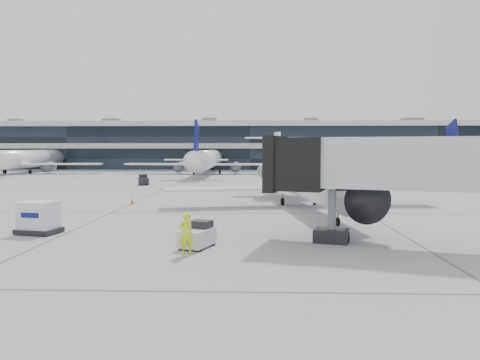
{
  "coord_description": "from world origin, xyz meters",
  "views": [
    {
      "loc": [
        1.34,
        -36.29,
        5.15
      ],
      "look_at": [
        0.13,
        0.09,
        2.6
      ],
      "focal_mm": 35.0,
      "sensor_mm": 36.0,
      "label": 1
    }
  ],
  "objects_px": {
    "jet_bridge": "(468,165)",
    "regional_jet": "(302,180)",
    "baggage_tug": "(198,236)",
    "cargo_uld": "(39,218)",
    "ramp_worker": "(186,234)"
  },
  "relations": [
    {
      "from": "ramp_worker",
      "to": "baggage_tug",
      "type": "relative_size",
      "value": 0.85
    },
    {
      "from": "regional_jet",
      "to": "baggage_tug",
      "type": "height_order",
      "value": "regional_jet"
    },
    {
      "from": "regional_jet",
      "to": "cargo_uld",
      "type": "xyz_separation_m",
      "value": [
        -16.95,
        -13.52,
        -1.39
      ]
    },
    {
      "from": "regional_jet",
      "to": "baggage_tug",
      "type": "distance_m",
      "value": 18.45
    },
    {
      "from": "baggage_tug",
      "to": "ramp_worker",
      "type": "bearing_deg",
      "value": -79.93
    },
    {
      "from": "ramp_worker",
      "to": "cargo_uld",
      "type": "height_order",
      "value": "ramp_worker"
    },
    {
      "from": "ramp_worker",
      "to": "cargo_uld",
      "type": "xyz_separation_m",
      "value": [
        -9.61,
        5.27,
        -0.07
      ]
    },
    {
      "from": "regional_jet",
      "to": "ramp_worker",
      "type": "height_order",
      "value": "regional_jet"
    },
    {
      "from": "cargo_uld",
      "to": "jet_bridge",
      "type": "bearing_deg",
      "value": 3.27
    },
    {
      "from": "baggage_tug",
      "to": "jet_bridge",
      "type": "bearing_deg",
      "value": 18.74
    },
    {
      "from": "ramp_worker",
      "to": "jet_bridge",
      "type": "bearing_deg",
      "value": 149.51
    },
    {
      "from": "jet_bridge",
      "to": "regional_jet",
      "type": "bearing_deg",
      "value": 127.58
    },
    {
      "from": "ramp_worker",
      "to": "cargo_uld",
      "type": "bearing_deg",
      "value": -64.9
    },
    {
      "from": "jet_bridge",
      "to": "cargo_uld",
      "type": "bearing_deg",
      "value": -172.14
    },
    {
      "from": "regional_jet",
      "to": "cargo_uld",
      "type": "relative_size",
      "value": 11.23
    }
  ]
}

